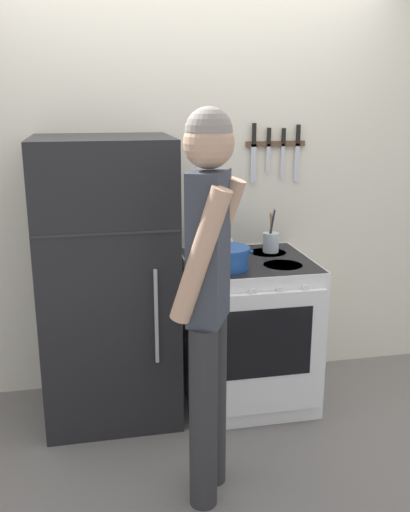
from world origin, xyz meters
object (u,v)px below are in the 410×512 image
Objects in this scene: stove_range at (248,330)px; dutch_oven_pot at (226,258)px; person at (208,289)px; utensil_jar at (271,241)px; refrigerator at (108,281)px; tea_kettle at (218,245)px.

dutch_oven_pot reaches higher than stove_range.
utensil_jar is at bearing -4.99° from person.
stove_range is (0.82, -0.04, -0.35)m from refrigerator.
tea_kettle is at bearing 11.43° from person.
person is (-0.25, -0.69, 0.06)m from dutch_oven_pot.
person reaches higher than utensil_jar.
tea_kettle is 0.86× the size of utensil_jar.
person reaches higher than dutch_oven_pot.
tea_kettle is (-0.15, 0.17, 0.50)m from stove_range.
stove_range is 2.94× the size of dutch_oven_pot.
stove_range is at bearing -47.47° from tea_kettle.
refrigerator is at bearing 177.09° from stove_range.
dutch_oven_pot is at bearing -92.70° from tea_kettle.
stove_range is 0.55m from tea_kettle.
dutch_oven_pot is (0.65, -0.15, 0.15)m from refrigerator.
refrigerator is at bearing 166.63° from dutch_oven_pot.
utensil_jar reaches higher than tea_kettle.
refrigerator is 5.83× the size of utensil_jar.
person is (-0.26, -0.97, 0.06)m from tea_kettle.
person is (-0.60, -0.98, 0.06)m from utensil_jar.
dutch_oven_pot is at bearing -13.37° from refrigerator.
stove_range is 0.56m from utensil_jar.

